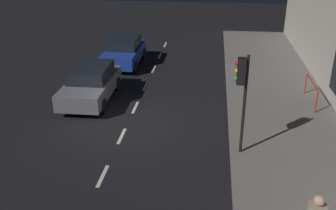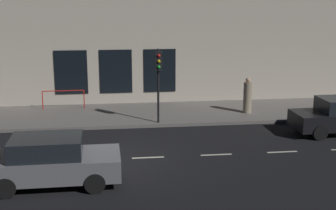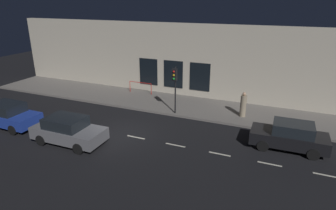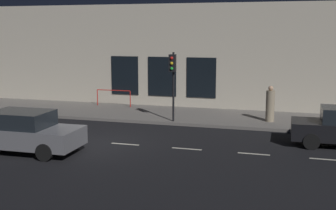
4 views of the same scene
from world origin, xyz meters
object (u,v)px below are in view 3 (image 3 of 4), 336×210
parked_car_0 (8,115)px  pedestrian_0 (243,105)px  traffic_light (175,80)px  parked_car_2 (68,130)px  parked_car_1 (290,136)px

parked_car_0 → pedestrian_0: size_ratio=2.32×
traffic_light → pedestrian_0: traffic_light is taller
parked_car_0 → parked_car_2: (-0.33, -5.24, 0.00)m
parked_car_1 → pedestrian_0: bearing=40.7°
parked_car_0 → pedestrian_0: pedestrian_0 is taller
pedestrian_0 → parked_car_1: bearing=-95.1°
parked_car_1 → pedestrian_0: size_ratio=2.32×
parked_car_2 → parked_car_1: bearing=109.1°
traffic_light → parked_car_0: size_ratio=0.83×
parked_car_0 → parked_car_2: same height
parked_car_1 → pedestrian_0: (3.51, 3.15, 0.17)m
traffic_light → parked_car_2: traffic_light is taller
traffic_light → pedestrian_0: 5.11m
parked_car_0 → parked_car_2: bearing=86.8°
parked_car_2 → pedestrian_0: size_ratio=2.41×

